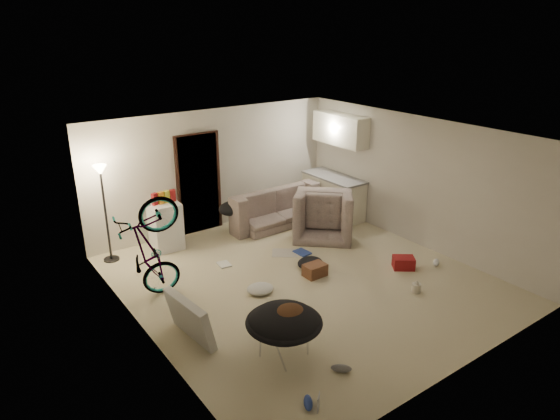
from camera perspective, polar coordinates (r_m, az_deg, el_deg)
floor at (r=8.59m, az=2.61°, el=-8.00°), size 5.50×6.00×0.02m
ceiling at (r=7.70m, az=2.91°, el=8.67°), size 5.50×6.00×0.02m
wall_back at (r=10.46m, az=-7.54°, el=4.64°), size 5.50×0.02×2.50m
wall_front at (r=6.21m, az=20.39°, el=-8.15°), size 5.50×0.02×2.50m
wall_left at (r=6.83m, az=-15.83°, el=-4.92°), size 0.02×6.00×2.50m
wall_right at (r=9.93m, az=15.38°, el=3.18°), size 0.02×6.00×2.50m
doorway at (r=10.32m, az=-9.32°, el=2.98°), size 0.85×0.10×2.04m
door_trim at (r=10.30m, az=-9.25°, el=2.94°), size 0.97×0.04×2.10m
floor_lamp at (r=9.28m, az=-19.59°, el=1.87°), size 0.28×0.28×1.81m
kitchen_counter at (r=11.25m, az=6.10°, el=1.53°), size 0.60×1.50×0.88m
counter_top at (r=11.11m, az=6.19°, el=3.77°), size 0.64×1.54×0.04m
kitchen_uppers at (r=10.94m, az=6.91°, el=9.15°), size 0.38×1.40×0.65m
sofa at (r=10.80m, az=-1.17°, el=0.07°), size 2.12×0.85×0.61m
armchair at (r=10.28m, az=5.04°, el=-0.72°), size 1.52×1.52×0.75m
bicycle at (r=8.06m, az=-14.46°, el=-6.94°), size 1.86×1.04×1.02m
book_asset at (r=6.04m, az=4.30°, el=-22.19°), size 0.24×0.25×0.02m
mini_fridge at (r=9.79m, az=-12.93°, el=-1.77°), size 0.57×0.57×0.92m
snack_box_0 at (r=9.54m, az=-14.12°, el=1.02°), size 0.12×0.10×0.30m
snack_box_1 at (r=9.58m, az=-13.46°, el=1.16°), size 0.11×0.09×0.30m
snack_box_2 at (r=9.63m, az=-12.80°, el=1.30°), size 0.11×0.08×0.30m
snack_box_3 at (r=9.67m, az=-12.15°, el=1.44°), size 0.10×0.08×0.30m
saucer_chair at (r=6.59m, az=0.46°, el=-13.37°), size 1.00×1.00×0.71m
hoodie at (r=6.48m, az=0.99°, el=-11.85°), size 0.56×0.50×0.22m
sofa_drape at (r=10.25m, az=-5.55°, el=0.19°), size 0.64×0.56×0.28m
tv_box at (r=7.07m, az=-10.29°, el=-12.12°), size 0.34×0.98×0.64m
drink_case_a at (r=8.67m, az=4.01°, el=-6.86°), size 0.38×0.27×0.22m
drink_case_b at (r=9.17m, az=13.94°, el=-5.87°), size 0.45×0.44×0.21m
juicer at (r=8.46m, az=15.32°, el=-8.51°), size 0.15×0.15×0.22m
newspaper at (r=9.51m, az=0.59°, el=-4.91°), size 0.62×0.59×0.01m
book_blue at (r=9.50m, az=2.55°, el=-4.86°), size 0.25×0.32×0.03m
book_white at (r=9.11m, az=-6.41°, el=-6.19°), size 0.23×0.29×0.02m
shoe_0 at (r=10.33m, az=-4.34°, el=-2.56°), size 0.25×0.13×0.09m
shoe_2 at (r=6.10m, az=3.23°, el=-21.13°), size 0.22×0.26×0.09m
shoe_3 at (r=6.59m, az=7.02°, el=-17.52°), size 0.27×0.26×0.10m
shoe_4 at (r=9.47m, az=17.42°, el=-5.73°), size 0.28×0.23×0.10m
clothes_lump_a at (r=8.96m, az=3.46°, el=-6.07°), size 0.62×0.57×0.16m
clothes_lump_c at (r=8.17m, az=-2.29°, el=-8.98°), size 0.52×0.47×0.14m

